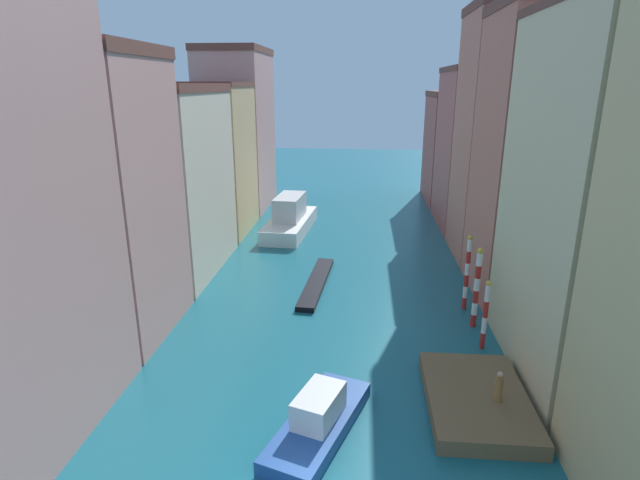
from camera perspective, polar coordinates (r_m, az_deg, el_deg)
name	(u,v)px	position (r m, az deg, el deg)	size (l,w,h in m)	color
ground_plane	(340,266)	(40.65, 2.36, -2.94)	(154.00, 154.00, 0.00)	#196070
building_left_1	(100,197)	(30.55, -23.87, 4.53)	(7.01, 8.17, 16.16)	tan
building_left_2	(170,180)	(39.90, -16.76, 6.53)	(7.01, 12.09, 14.18)	beige
building_left_3	(212,159)	(50.15, -12.22, 9.04)	(7.01, 9.30, 14.33)	#DBB77A
building_left_4	(238,130)	(60.00, -9.41, 12.31)	(7.01, 11.17, 18.06)	tan
building_right_1	(606,201)	(26.96, 29.90, 3.89)	(7.01, 11.07, 17.76)	beige
building_right_2	(538,157)	(36.00, 23.63, 8.70)	(7.01, 8.53, 19.10)	#C6705B
building_right_3	(505,137)	(43.93, 20.34, 11.02)	(7.01, 8.19, 20.07)	#C6705B
building_right_4	(477,149)	(53.47, 17.48, 9.92)	(7.01, 10.95, 15.77)	#B25147
building_right_5	(456,147)	(64.69, 15.30, 10.19)	(7.01, 11.15, 13.34)	#B25147
waterfront_dock	(476,399)	(24.92, 17.44, -16.99)	(4.44, 6.84, 0.74)	brown
person_on_dock	(499,387)	(24.13, 19.76, -15.56)	(0.36, 0.36, 1.43)	olive
mooring_pole_0	(485,314)	(29.02, 18.36, -8.08)	(0.29, 0.29, 4.06)	red
mooring_pole_1	(477,287)	(31.22, 17.47, -5.15)	(0.37, 0.37, 5.03)	red
mooring_pole_2	(467,272)	(33.45, 16.45, -3.54)	(0.31, 0.31, 5.05)	red
vaporetto_white	(290,219)	(49.78, -3.44, 2.45)	(4.39, 10.99, 3.65)	white
gondola_black	(316,282)	(36.78, -0.41, -4.86)	(1.92, 9.64, 0.37)	black
motorboat_0	(319,419)	(22.30, -0.14, -19.78)	(4.40, 7.07, 1.92)	#234C93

